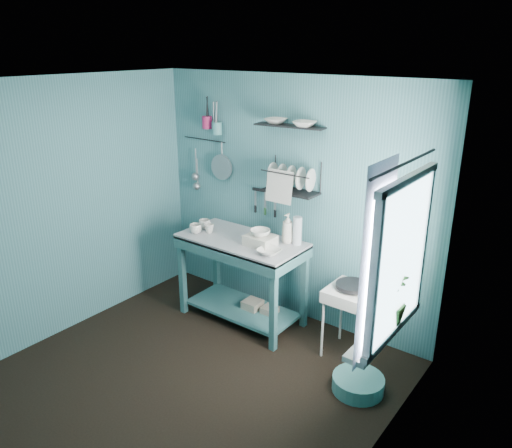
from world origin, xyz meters
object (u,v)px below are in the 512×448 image
Objects in this scene: hotplate_stand at (350,322)px; dish_rack at (291,177)px; utensil_cup_magenta at (207,122)px; floor_basin at (358,384)px; colander at (222,167)px; wash_tub at (260,240)px; work_counter at (242,280)px; mug_right at (205,224)px; mug_mid at (209,228)px; storage_tin_large at (253,310)px; soap_bottle at (288,228)px; mug_left at (195,229)px; frying_pan at (352,285)px; storage_tin_small at (270,316)px; water_bottle at (297,231)px; potted_plant at (389,298)px; utensil_cup_teal at (217,128)px.

hotplate_stand is 1.48m from dish_rack.
utensil_cup_magenta is 0.30× the size of floor_basin.
utensil_cup_magenta is 0.50m from colander.
wash_tub is 0.41× the size of hotplate_stand.
mug_right is at bearing 171.71° from work_counter.
mug_mid is 0.45× the size of storage_tin_large.
mug_right reaches higher than storage_tin_large.
dish_rack is (-0.05, 0.12, 0.49)m from soap_bottle.
mug_left is at bearing -162.04° from hotplate_stand.
frying_pan reaches higher than floor_basin.
storage_tin_small is at bearing 5.71° from mug_right.
dish_rack is 2.75× the size of storage_tin_small.
mug_right is at bearing -55.44° from utensil_cup_magenta.
work_counter is 6.43× the size of storage_tin_small.
wash_tub is 0.94× the size of soap_bottle.
wash_tub is 0.87m from storage_tin_large.
colander is at bearing 168.68° from soap_bottle.
work_counter is at bearing -166.12° from hotplate_stand.
water_bottle is 0.99m from storage_tin_small.
work_counter is 9.89× the size of utensil_cup_magenta.
wash_tub is 1.58m from floor_basin.
mug_left is 0.74m from wash_tub.
hotplate_stand is at bearing 0.00° from frying_pan.
wash_tub is 0.62× the size of potted_plant.
wash_tub reaches higher than floor_basin.
mug_left is 0.78m from colander.
mug_right is at bearing -159.89° from dish_rack.
wash_tub is (0.25, -0.02, 0.51)m from work_counter.
mug_left is at bearing -159.19° from water_bottle.
mug_right is 0.41× the size of frying_pan.
mug_mid reaches higher than work_counter.
utensil_cup_magenta is at bearing 124.56° from mug_right.
potted_plant reaches higher than storage_tin_small.
mug_mid is 0.63m from wash_tub.
mug_right is 0.75m from wash_tub.
hotplate_stand is 1.12m from potted_plant.
work_counter is 0.36m from storage_tin_large.
potted_plant is (2.16, -0.48, 0.10)m from mug_mid.
water_bottle reaches higher than mug_left.
colander is at bearing 174.94° from dish_rack.
utensil_cup_teal is at bearing 155.81° from storage_tin_large.
frying_pan is at bearing 132.40° from potted_plant.
utensil_cup_teal is (-1.04, 0.17, 0.85)m from soap_bottle.
dish_rack reaches higher than potted_plant.
wash_tub is at bearing -26.63° from colander.
potted_plant reaches higher than wash_tub.
work_counter is 1.20m from dish_rack.
colander reaches higher than potted_plant.
utensil_cup_magenta is (-1.28, 0.15, 0.91)m from water_bottle.
colander reaches higher than mug_mid.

